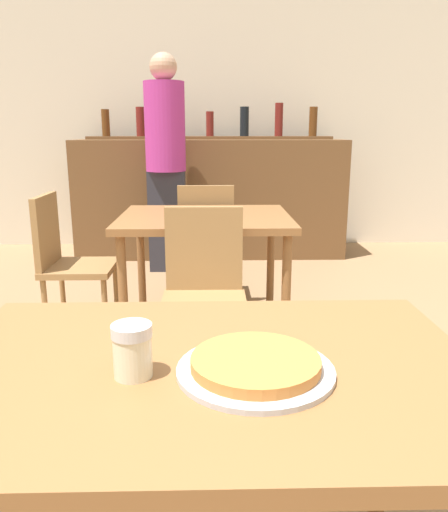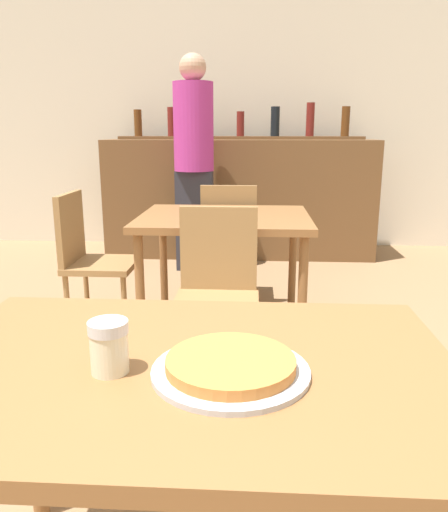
# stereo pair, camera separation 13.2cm
# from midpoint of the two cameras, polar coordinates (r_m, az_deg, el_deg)

# --- Properties ---
(wall_back) EXTENTS (8.00, 0.05, 2.80)m
(wall_back) POSITION_cam_midpoint_polar(r_m,az_deg,el_deg) (5.42, -2.35, 16.10)
(wall_back) COLOR silver
(wall_back) RESTS_ON ground_plane
(dining_table_near) EXTENTS (1.19, 0.80, 0.72)m
(dining_table_near) POSITION_cam_midpoint_polar(r_m,az_deg,el_deg) (1.15, -5.30, -15.40)
(dining_table_near) COLOR brown
(dining_table_near) RESTS_ON ground_plane
(dining_table_far) EXTENTS (0.99, 0.83, 0.73)m
(dining_table_far) POSITION_cam_midpoint_polar(r_m,az_deg,el_deg) (2.93, -3.46, 3.03)
(dining_table_far) COLOR brown
(dining_table_far) RESTS_ON ground_plane
(bar_counter) EXTENTS (2.60, 0.56, 1.13)m
(bar_counter) POSITION_cam_midpoint_polar(r_m,az_deg,el_deg) (4.96, -2.34, 6.62)
(bar_counter) COLOR brown
(bar_counter) RESTS_ON ground_plane
(bar_back_shelf) EXTENTS (2.39, 0.24, 0.35)m
(bar_back_shelf) POSITION_cam_midpoint_polar(r_m,az_deg,el_deg) (5.06, -2.18, 14.08)
(bar_back_shelf) COLOR brown
(bar_back_shelf) RESTS_ON bar_counter
(chair_far_side_front) EXTENTS (0.40, 0.40, 0.86)m
(chair_far_side_front) POSITION_cam_midpoint_polar(r_m,az_deg,el_deg) (2.40, -3.88, -3.34)
(chair_far_side_front) COLOR olive
(chair_far_side_front) RESTS_ON ground_plane
(chair_far_side_back) EXTENTS (0.40, 0.40, 0.86)m
(chair_far_side_back) POSITION_cam_midpoint_polar(r_m,az_deg,el_deg) (3.54, -3.11, 2.35)
(chair_far_side_back) COLOR olive
(chair_far_side_back) RESTS_ON ground_plane
(chair_far_side_left) EXTENTS (0.40, 0.40, 0.86)m
(chair_far_side_left) POSITION_cam_midpoint_polar(r_m,az_deg,el_deg) (3.11, -18.77, -0.05)
(chair_far_side_left) COLOR olive
(chair_far_side_left) RESTS_ON ground_plane
(pizza_tray) EXTENTS (0.33, 0.33, 0.04)m
(pizza_tray) POSITION_cam_midpoint_polar(r_m,az_deg,el_deg) (1.06, -0.04, -12.51)
(pizza_tray) COLOR #B7B7BC
(pizza_tray) RESTS_ON dining_table_near
(cheese_shaker) EXTENTS (0.08, 0.08, 0.11)m
(cheese_shaker) POSITION_cam_midpoint_polar(r_m,az_deg,el_deg) (1.06, -14.02, -10.46)
(cheese_shaker) COLOR beige
(cheese_shaker) RESTS_ON dining_table_near
(person_standing) EXTENTS (0.34, 0.34, 1.83)m
(person_standing) POSITION_cam_midpoint_polar(r_m,az_deg,el_deg) (4.36, -7.56, 11.26)
(person_standing) COLOR #2D2D38
(person_standing) RESTS_ON ground_plane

